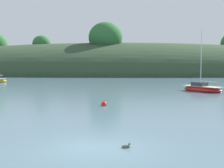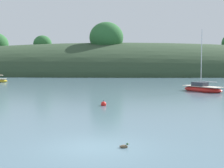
{
  "view_description": "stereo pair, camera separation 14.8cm",
  "coord_description": "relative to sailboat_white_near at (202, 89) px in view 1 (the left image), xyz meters",
  "views": [
    {
      "loc": [
        1.04,
        -12.9,
        3.6
      ],
      "look_at": [
        0.0,
        20.0,
        1.2
      ],
      "focal_mm": 50.64,
      "sensor_mm": 36.0,
      "label": 1
    },
    {
      "loc": [
        1.19,
        -12.9,
        3.6
      ],
      "look_at": [
        0.0,
        20.0,
        1.2
      ],
      "focal_mm": 50.64,
      "sensor_mm": 36.0,
      "label": 2
    }
  ],
  "objects": [
    {
      "name": "duck_lone_left",
      "position": [
        -9.3,
        -24.59,
        -0.28
      ],
      "size": [
        0.43,
        0.21,
        0.24
      ],
      "color": "brown",
      "rests_on": "ground"
    },
    {
      "name": "ground_plane",
      "position": [
        -10.52,
        -24.59,
        -0.34
      ],
      "size": [
        400.0,
        400.0,
        0.0
      ],
      "primitive_type": "plane",
      "color": "slate"
    },
    {
      "name": "sailboat_white_near",
      "position": [
        0.0,
        0.0,
        0.0
      ],
      "size": [
        4.67,
        5.21,
        7.52
      ],
      "color": "red",
      "rests_on": "ground"
    },
    {
      "name": "mooring_buoy_inner",
      "position": [
        -10.93,
        -12.24,
        -0.22
      ],
      "size": [
        0.44,
        0.44,
        0.54
      ],
      "color": "red",
      "rests_on": "ground"
    },
    {
      "name": "far_shoreline_hill",
      "position": [
        -10.47,
        48.87,
        -0.2
      ],
      "size": [
        150.0,
        36.0,
        22.14
      ],
      "color": "#2D422B",
      "rests_on": "ground"
    }
  ]
}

